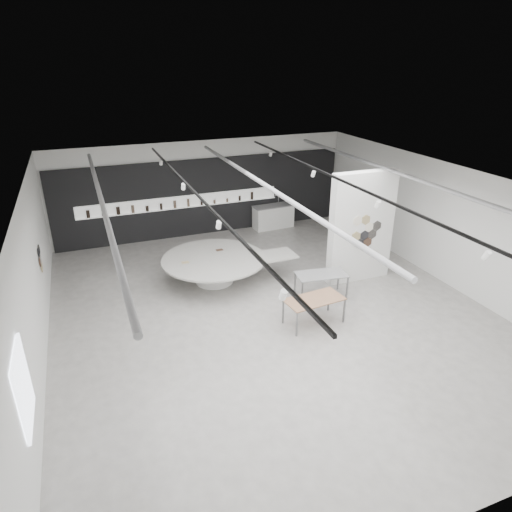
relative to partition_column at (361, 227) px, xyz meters
name	(u,v)px	position (x,y,z in m)	size (l,w,h in m)	color
room	(270,246)	(-3.59, -1.00, 0.27)	(12.02, 14.02, 3.82)	#ABA6A1
back_wall_display	(203,197)	(-3.58, 5.94, -0.26)	(11.80, 0.27, 3.10)	black
partition_column	(361,227)	(0.00, 0.00, 0.00)	(2.20, 0.38, 3.60)	white
display_island	(216,266)	(-4.41, 1.46, -1.24)	(4.30, 3.37, 0.86)	white
sample_table_wood	(314,301)	(-2.65, -1.93, -1.10)	(1.68, 0.96, 0.75)	#9E7151
sample_table_stone	(321,276)	(-1.75, -0.69, -1.09)	(1.61, 0.95, 0.78)	gray
kitchen_counter	(273,216)	(-0.66, 5.51, -1.30)	(1.78, 0.78, 1.37)	white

